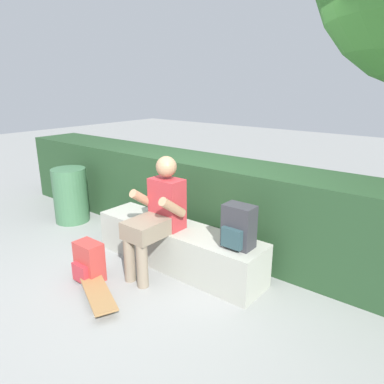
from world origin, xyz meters
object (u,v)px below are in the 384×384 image
backpack_on_ground (89,262)px  trash_bin (71,195)px  bench_main (177,246)px  person_skater (157,213)px  skateboard_near_person (96,290)px  backpack_on_bench (238,227)px

backpack_on_ground → trash_bin: (-1.53, 0.81, 0.19)m
bench_main → backpack_on_ground: size_ratio=4.92×
person_skater → skateboard_near_person: size_ratio=1.47×
skateboard_near_person → trash_bin: size_ratio=1.07×
backpack_on_bench → trash_bin: size_ratio=0.53×
trash_bin → skateboard_near_person: bearing=-27.6°
bench_main → person_skater: size_ratio=1.65×
person_skater → bench_main: bearing=72.5°
bench_main → skateboard_near_person: bench_main is taller
backpack_on_bench → trash_bin: backpack_on_bench is taller
skateboard_near_person → backpack_on_ground: size_ratio=2.03×
backpack_on_bench → skateboard_near_person: bearing=-135.4°
bench_main → trash_bin: size_ratio=2.58×
bench_main → backpack_on_bench: backpack_on_bench is taller
backpack_on_ground → trash_bin: trash_bin is taller
person_skater → backpack_on_bench: (0.81, 0.21, -0.01)m
skateboard_near_person → trash_bin: trash_bin is taller
person_skater → skateboard_near_person: bearing=-99.1°
person_skater → backpack_on_bench: 0.84m
backpack_on_ground → backpack_on_bench: bearing=32.2°
skateboard_near_person → backpack_on_ground: bearing=154.3°
person_skater → backpack_on_bench: person_skater is taller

